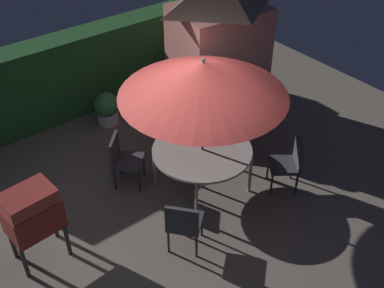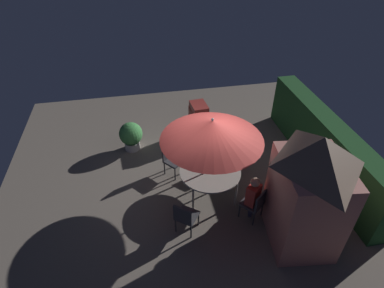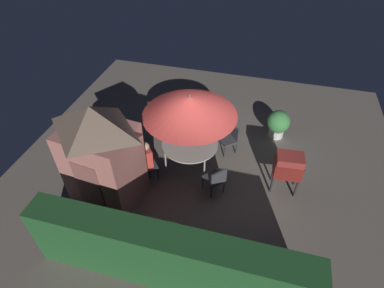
% 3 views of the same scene
% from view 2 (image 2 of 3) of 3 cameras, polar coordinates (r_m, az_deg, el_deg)
% --- Properties ---
extents(ground_plane, '(11.00, 11.00, 0.00)m').
position_cam_2_polar(ground_plane, '(8.90, 1.83, -6.70)').
color(ground_plane, '#6B6056').
extents(hedge_backdrop, '(5.63, 0.60, 1.60)m').
position_cam_2_polar(hedge_backdrop, '(9.63, 22.71, 0.00)').
color(hedge_backdrop, '#1E4C23').
rests_on(hedge_backdrop, ground).
extents(garden_shed, '(1.86, 1.56, 2.82)m').
position_cam_2_polar(garden_shed, '(7.02, 20.38, -8.07)').
color(garden_shed, '#B26B60').
rests_on(garden_shed, ground).
extents(patio_table, '(1.57, 1.57, 0.79)m').
position_cam_2_polar(patio_table, '(8.07, 3.30, -5.09)').
color(patio_table, '#B2ADA3').
rests_on(patio_table, ground).
extents(patio_umbrella, '(2.47, 2.47, 2.36)m').
position_cam_2_polar(patio_umbrella, '(7.27, 3.65, 2.53)').
color(patio_umbrella, '#4C4C51').
rests_on(patio_umbrella, ground).
extents(bbq_grill, '(0.74, 0.56, 1.20)m').
position_cam_2_polar(bbq_grill, '(10.15, 1.24, 5.49)').
color(bbq_grill, maroon).
rests_on(bbq_grill, ground).
extents(chair_near_shed, '(0.65, 0.65, 0.90)m').
position_cam_2_polar(chair_near_shed, '(7.76, 11.40, -10.46)').
color(chair_near_shed, '#38383D').
rests_on(chair_near_shed, ground).
extents(chair_far_side, '(0.65, 0.65, 0.90)m').
position_cam_2_polar(chair_far_side, '(9.10, 7.32, -1.55)').
color(chair_far_side, '#38383D').
rests_on(chair_far_side, ground).
extents(chair_toward_hedge, '(0.65, 0.65, 0.90)m').
position_cam_2_polar(chair_toward_hedge, '(8.85, -3.69, -2.54)').
color(chair_toward_hedge, '#38383D').
rests_on(chair_toward_hedge, ground).
extents(chair_toward_house, '(0.65, 0.65, 0.90)m').
position_cam_2_polar(chair_toward_house, '(7.35, -1.21, -12.95)').
color(chair_toward_house, '#38383D').
rests_on(chair_toward_house, ground).
extents(potted_plant_by_shed, '(0.72, 0.72, 0.93)m').
position_cam_2_polar(potted_plant_by_shed, '(9.90, -11.00, 1.55)').
color(potted_plant_by_shed, silver).
rests_on(potted_plant_by_shed, ground).
extents(potted_plant_by_grill, '(0.46, 0.46, 0.66)m').
position_cam_2_polar(potted_plant_by_grill, '(9.37, 18.43, -3.60)').
color(potted_plant_by_grill, silver).
rests_on(potted_plant_by_grill, ground).
extents(person_in_red, '(0.40, 0.41, 1.26)m').
position_cam_2_polar(person_in_red, '(7.59, 11.08, -8.84)').
color(person_in_red, '#CC3D33').
rests_on(person_in_red, ground).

